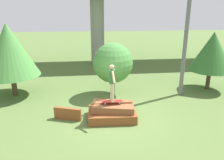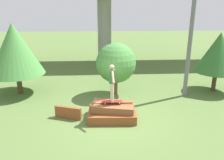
# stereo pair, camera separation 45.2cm
# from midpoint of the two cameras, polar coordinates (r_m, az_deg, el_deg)

# --- Properties ---
(ground_plane) EXTENTS (80.00, 80.00, 0.00)m
(ground_plane) POSITION_cam_midpoint_polar(r_m,az_deg,el_deg) (9.07, 1.42, -9.99)
(ground_plane) COLOR #567038
(scrap_pile) EXTENTS (1.94, 1.38, 0.70)m
(scrap_pile) POSITION_cam_midpoint_polar(r_m,az_deg,el_deg) (8.94, 1.54, -8.33)
(scrap_pile) COLOR brown
(scrap_pile) RESTS_ON ground_plane
(scrap_plank_loose) EXTENTS (1.11, 0.50, 0.50)m
(scrap_plank_loose) POSITION_cam_midpoint_polar(r_m,az_deg,el_deg) (9.10, -10.00, -8.41)
(scrap_plank_loose) COLOR brown
(scrap_plank_loose) RESTS_ON ground_plane
(skateboard) EXTENTS (0.83, 0.27, 0.09)m
(skateboard) POSITION_cam_midpoint_polar(r_m,az_deg,el_deg) (8.70, 1.50, -5.59)
(skateboard) COLOR maroon
(skateboard) RESTS_ON scrap_pile
(skater) EXTENTS (0.23, 1.07, 1.48)m
(skater) POSITION_cam_midpoint_polar(r_m,az_deg,el_deg) (8.40, 1.54, -0.23)
(skater) COLOR #C6B78E
(skater) RESTS_ON skateboard
(utility_pole) EXTENTS (1.30, 0.20, 7.94)m
(utility_pole) POSITION_cam_midpoint_polar(r_m,az_deg,el_deg) (11.27, 21.55, 15.92)
(utility_pole) COLOR slate
(utility_pole) RESTS_ON ground_plane
(tree_behind_left) EXTENTS (2.76, 2.76, 3.67)m
(tree_behind_left) POSITION_cam_midpoint_polar(r_m,az_deg,el_deg) (11.99, -23.07, 7.40)
(tree_behind_left) COLOR #4C3823
(tree_behind_left) RESTS_ON ground_plane
(tree_behind_right) EXTENTS (2.28, 2.28, 3.17)m
(tree_behind_right) POSITION_cam_midpoint_polar(r_m,az_deg,el_deg) (12.83, 26.97, 6.36)
(tree_behind_right) COLOR #4C3823
(tree_behind_right) RESTS_ON ground_plane
(tree_mid_back) EXTENTS (2.02, 2.02, 2.70)m
(tree_mid_back) POSITION_cam_midpoint_polar(r_m,az_deg,el_deg) (11.04, 2.22, 4.43)
(tree_mid_back) COLOR brown
(tree_mid_back) RESTS_ON ground_plane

